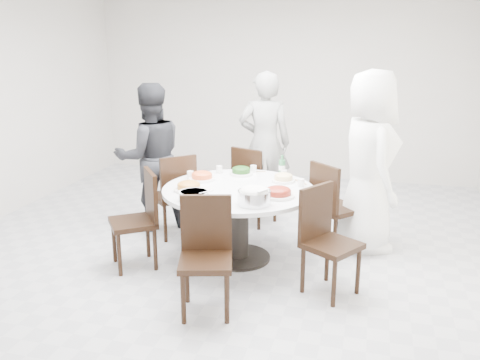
% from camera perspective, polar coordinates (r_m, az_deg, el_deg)
% --- Properties ---
extents(floor, '(6.00, 6.00, 0.01)m').
position_cam_1_polar(floor, '(5.61, -1.19, -7.14)').
color(floor, silver).
rests_on(floor, ground).
extents(wall_back, '(6.00, 0.01, 2.80)m').
position_cam_1_polar(wall_back, '(8.13, 4.70, 10.18)').
color(wall_back, silver).
rests_on(wall_back, ground).
extents(wall_front, '(6.00, 0.01, 2.80)m').
position_cam_1_polar(wall_front, '(2.55, -20.34, -3.06)').
color(wall_front, silver).
rests_on(wall_front, ground).
extents(dining_table, '(1.50, 1.50, 0.75)m').
position_cam_1_polar(dining_table, '(5.11, -0.14, -4.96)').
color(dining_table, white).
rests_on(dining_table, floor).
extents(chair_ne, '(0.59, 0.59, 0.95)m').
position_cam_1_polar(chair_ne, '(5.41, 10.82, -2.93)').
color(chair_ne, black).
rests_on(chair_ne, floor).
extents(chair_n, '(0.55, 0.55, 0.95)m').
position_cam_1_polar(chair_n, '(6.08, 1.77, -0.56)').
color(chair_n, black).
rests_on(chair_n, floor).
extents(chair_nw, '(0.59, 0.59, 0.95)m').
position_cam_1_polar(chair_nw, '(5.76, -7.58, -1.62)').
color(chair_nw, black).
rests_on(chair_nw, floor).
extents(chair_sw, '(0.59, 0.59, 0.95)m').
position_cam_1_polar(chair_sw, '(5.02, -11.95, -4.47)').
color(chair_sw, black).
rests_on(chair_sw, floor).
extents(chair_s, '(0.52, 0.52, 0.95)m').
position_cam_1_polar(chair_s, '(4.11, -3.89, -8.82)').
color(chair_s, black).
rests_on(chair_s, floor).
extents(chair_se, '(0.58, 0.58, 0.95)m').
position_cam_1_polar(chair_se, '(4.47, 10.27, -6.95)').
color(chair_se, black).
rests_on(chair_se, floor).
extents(diner_right, '(0.89, 1.07, 1.88)m').
position_cam_1_polar(diner_right, '(5.40, 14.25, 1.99)').
color(diner_right, white).
rests_on(diner_right, floor).
extents(diner_middle, '(0.73, 0.56, 1.79)m').
position_cam_1_polar(diner_middle, '(6.40, 2.78, 4.14)').
color(diner_middle, black).
rests_on(diner_middle, floor).
extents(diner_left, '(1.04, 1.00, 1.70)m').
position_cam_1_polar(diner_left, '(5.95, -10.02, 2.56)').
color(diner_left, black).
rests_on(diner_left, floor).
extents(dish_greens, '(0.25, 0.25, 0.07)m').
position_cam_1_polar(dish_greens, '(5.46, 0.13, 0.92)').
color(dish_greens, white).
rests_on(dish_greens, dining_table).
extents(dish_pale, '(0.24, 0.24, 0.06)m').
position_cam_1_polar(dish_pale, '(5.22, 4.90, 0.14)').
color(dish_pale, white).
rests_on(dish_pale, dining_table).
extents(dish_orange, '(0.27, 0.27, 0.07)m').
position_cam_1_polar(dish_orange, '(5.27, -4.30, 0.36)').
color(dish_orange, white).
rests_on(dish_orange, dining_table).
extents(dish_redbrown, '(0.30, 0.30, 0.08)m').
position_cam_1_polar(dish_redbrown, '(4.72, 4.33, -1.47)').
color(dish_redbrown, white).
rests_on(dish_redbrown, dining_table).
extents(dish_tofu, '(0.28, 0.28, 0.07)m').
position_cam_1_polar(dish_tofu, '(4.92, -5.78, -0.79)').
color(dish_tofu, white).
rests_on(dish_tofu, dining_table).
extents(rice_bowl, '(0.29, 0.29, 0.13)m').
position_cam_1_polar(rice_bowl, '(4.49, 1.60, -1.98)').
color(rice_bowl, silver).
rests_on(rice_bowl, dining_table).
extents(soup_bowl, '(0.28, 0.28, 0.09)m').
position_cam_1_polar(soup_bowl, '(4.62, -5.18, -1.79)').
color(soup_bowl, white).
rests_on(soup_bowl, dining_table).
extents(beverage_bottle, '(0.07, 0.07, 0.24)m').
position_cam_1_polar(beverage_bottle, '(5.38, 4.73, 1.57)').
color(beverage_bottle, '#2A693D').
rests_on(beverage_bottle, dining_table).
extents(tea_cups, '(0.07, 0.07, 0.08)m').
position_cam_1_polar(tea_cups, '(5.58, 1.55, 1.31)').
color(tea_cups, white).
rests_on(tea_cups, dining_table).
extents(chopsticks, '(0.24, 0.04, 0.01)m').
position_cam_1_polar(chopsticks, '(5.57, 1.74, 0.92)').
color(chopsticks, tan).
rests_on(chopsticks, dining_table).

